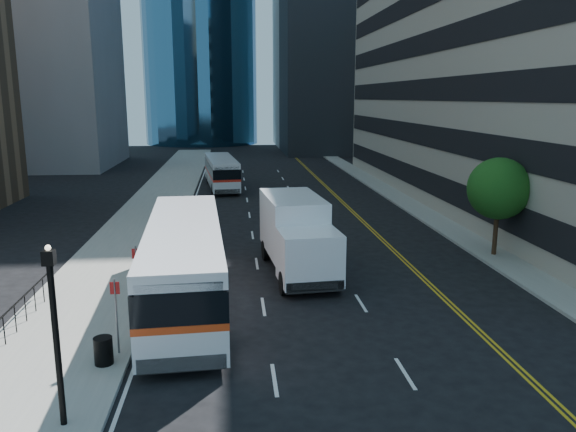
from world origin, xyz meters
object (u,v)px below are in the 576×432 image
object	(u,v)px
street_tree	(499,189)
bus_front	(185,261)
lamp_post	(55,329)
box_truck	(297,235)
bus_rear	(221,171)
trash_can	(103,351)

from	to	relation	value
street_tree	bus_front	distance (m)	16.63
lamp_post	box_truck	distance (m)	14.35
bus_rear	box_truck	distance (m)	26.71
bus_rear	trash_can	size ratio (longest dim) A/B	12.66
box_truck	trash_can	xyz separation A→B (m)	(-7.05, -9.04, -1.30)
street_tree	lamp_post	world-z (taller)	street_tree
street_tree	box_truck	size ratio (longest dim) A/B	0.67
lamp_post	bus_rear	distance (m)	38.86
street_tree	trash_can	xyz separation A→B (m)	(-17.71, -10.73, -3.06)
lamp_post	bus_rear	bearing A→B (deg)	85.09
lamp_post	box_truck	size ratio (longest dim) A/B	0.60
street_tree	lamp_post	distance (m)	22.82
bus_front	box_truck	bearing A→B (deg)	33.77
bus_front	street_tree	bearing A→B (deg)	15.82
bus_rear	trash_can	xyz separation A→B (m)	(-3.03, -35.44, -0.93)
box_truck	bus_rear	bearing A→B (deg)	93.65
bus_front	trash_can	size ratio (longest dim) A/B	15.18
box_truck	trash_can	world-z (taller)	box_truck
bus_front	box_truck	xyz separation A→B (m)	(4.95, 3.76, 0.05)
bus_rear	trash_can	distance (m)	35.58
bus_front	trash_can	xyz separation A→B (m)	(-2.11, -5.28, -1.25)
lamp_post	trash_can	distance (m)	3.92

